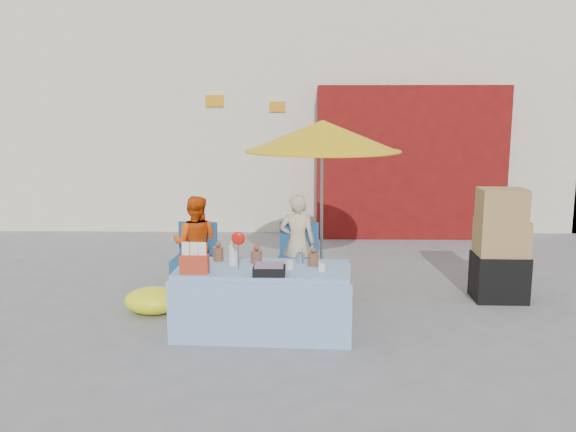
{
  "coord_description": "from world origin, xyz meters",
  "views": [
    {
      "loc": [
        0.3,
        -6.33,
        2.24
      ],
      "look_at": [
        0.16,
        0.6,
        1.0
      ],
      "focal_mm": 38.0,
      "sensor_mm": 36.0,
      "label": 1
    }
  ],
  "objects_px": {
    "market_table": "(263,299)",
    "vendor_beige": "(297,243)",
    "umbrella": "(322,137)",
    "box_stack": "(500,249)",
    "chair_left": "(195,273)",
    "vendor_orange": "(196,244)",
    "chair_right": "(297,274)"
  },
  "relations": [
    {
      "from": "market_table",
      "to": "chair_left",
      "type": "bearing_deg",
      "value": 128.74
    },
    {
      "from": "vendor_beige",
      "to": "chair_right",
      "type": "bearing_deg",
      "value": 96.28
    },
    {
      "from": "chair_left",
      "to": "vendor_beige",
      "type": "height_order",
      "value": "vendor_beige"
    },
    {
      "from": "market_table",
      "to": "chair_left",
      "type": "xyz_separation_m",
      "value": [
        -0.91,
        1.27,
        -0.09
      ]
    },
    {
      "from": "vendor_orange",
      "to": "umbrella",
      "type": "bearing_deg",
      "value": -168.85
    },
    {
      "from": "chair_left",
      "to": "umbrella",
      "type": "relative_size",
      "value": 0.41
    },
    {
      "from": "market_table",
      "to": "vendor_orange",
      "type": "xyz_separation_m",
      "value": [
        -0.91,
        1.41,
        0.25
      ]
    },
    {
      "from": "chair_right",
      "to": "umbrella",
      "type": "xyz_separation_m",
      "value": [
        0.3,
        0.28,
        1.64
      ]
    },
    {
      "from": "chair_left",
      "to": "umbrella",
      "type": "bearing_deg",
      "value": 16.03
    },
    {
      "from": "vendor_beige",
      "to": "umbrella",
      "type": "xyz_separation_m",
      "value": [
        0.3,
        0.15,
        1.29
      ]
    },
    {
      "from": "vendor_beige",
      "to": "box_stack",
      "type": "distance_m",
      "value": 2.39
    },
    {
      "from": "chair_left",
      "to": "vendor_beige",
      "type": "relative_size",
      "value": 0.7
    },
    {
      "from": "box_stack",
      "to": "chair_left",
      "type": "bearing_deg",
      "value": 177.38
    },
    {
      "from": "chair_right",
      "to": "vendor_beige",
      "type": "relative_size",
      "value": 0.7
    },
    {
      "from": "umbrella",
      "to": "chair_right",
      "type": "bearing_deg",
      "value": -136.39
    },
    {
      "from": "chair_left",
      "to": "box_stack",
      "type": "height_order",
      "value": "box_stack"
    },
    {
      "from": "chair_left",
      "to": "market_table",
      "type": "bearing_deg",
      "value": -48.92
    },
    {
      "from": "chair_right",
      "to": "vendor_beige",
      "type": "bearing_deg",
      "value": 96.28
    },
    {
      "from": "umbrella",
      "to": "box_stack",
      "type": "height_order",
      "value": "umbrella"
    },
    {
      "from": "market_table",
      "to": "chair_right",
      "type": "relative_size",
      "value": 2.11
    },
    {
      "from": "vendor_orange",
      "to": "umbrella",
      "type": "height_order",
      "value": "umbrella"
    },
    {
      "from": "chair_left",
      "to": "box_stack",
      "type": "bearing_deg",
      "value": 3.0
    },
    {
      "from": "box_stack",
      "to": "vendor_orange",
      "type": "bearing_deg",
      "value": 175.27
    },
    {
      "from": "vendor_orange",
      "to": "vendor_beige",
      "type": "distance_m",
      "value": 1.25
    },
    {
      "from": "umbrella",
      "to": "vendor_beige",
      "type": "bearing_deg",
      "value": -153.43
    },
    {
      "from": "market_table",
      "to": "chair_right",
      "type": "xyz_separation_m",
      "value": [
        0.34,
        1.27,
        -0.09
      ]
    },
    {
      "from": "box_stack",
      "to": "umbrella",
      "type": "bearing_deg",
      "value": 167.75
    },
    {
      "from": "vendor_beige",
      "to": "umbrella",
      "type": "height_order",
      "value": "umbrella"
    },
    {
      "from": "chair_left",
      "to": "vendor_orange",
      "type": "xyz_separation_m",
      "value": [
        -0.0,
        0.13,
        0.34
      ]
    },
    {
      "from": "market_table",
      "to": "vendor_beige",
      "type": "bearing_deg",
      "value": 79.69
    },
    {
      "from": "market_table",
      "to": "chair_left",
      "type": "distance_m",
      "value": 1.57
    },
    {
      "from": "market_table",
      "to": "vendor_orange",
      "type": "relative_size",
      "value": 1.52
    }
  ]
}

